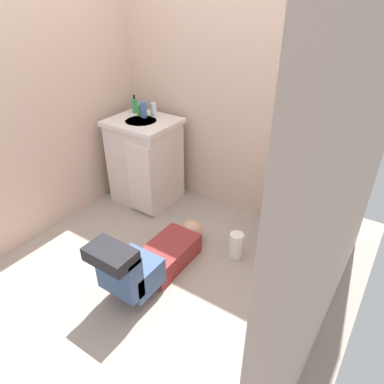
% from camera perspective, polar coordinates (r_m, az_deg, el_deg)
% --- Properties ---
extents(ground_plane, '(2.73, 3.03, 0.04)m').
position_cam_1_polar(ground_plane, '(2.80, -4.70, -11.79)').
color(ground_plane, '#A19287').
extents(wall_back, '(2.39, 0.08, 2.40)m').
position_cam_1_polar(wall_back, '(3.02, 7.23, 17.85)').
color(wall_back, beige).
rests_on(wall_back, ground_plane).
extents(wall_left, '(0.08, 2.03, 2.40)m').
position_cam_1_polar(wall_left, '(3.01, -24.08, 15.47)').
color(wall_left, beige).
rests_on(wall_left, ground_plane).
extents(wall_right, '(0.08, 2.03, 2.40)m').
position_cam_1_polar(wall_right, '(1.72, 25.35, 4.62)').
color(wall_right, beige).
rests_on(wall_right, ground_plane).
extents(toilet, '(0.36, 0.46, 0.75)m').
position_cam_1_polar(toilet, '(2.81, 16.03, -2.95)').
color(toilet, silver).
rests_on(toilet, ground_plane).
extents(vanity_cabinet, '(0.60, 0.53, 0.82)m').
position_cam_1_polar(vanity_cabinet, '(3.37, -7.62, 5.08)').
color(vanity_cabinet, silver).
rests_on(vanity_cabinet, ground_plane).
extents(faucet, '(0.02, 0.02, 0.10)m').
position_cam_1_polar(faucet, '(3.30, -6.54, 13.09)').
color(faucet, silver).
rests_on(faucet, vanity_cabinet).
extents(person_plumber, '(0.39, 1.06, 0.52)m').
position_cam_1_polar(person_plumber, '(2.57, -6.63, -10.70)').
color(person_plumber, maroon).
rests_on(person_plumber, ground_plane).
extents(tissue_box, '(0.22, 0.11, 0.10)m').
position_cam_1_polar(tissue_box, '(2.69, 17.11, 5.93)').
color(tissue_box, silver).
rests_on(tissue_box, toilet).
extents(toiletry_bag, '(0.12, 0.09, 0.11)m').
position_cam_1_polar(toiletry_bag, '(2.65, 20.17, 5.16)').
color(toiletry_bag, '#B22D3F').
rests_on(toiletry_bag, toilet).
extents(soap_dispenser, '(0.06, 0.06, 0.17)m').
position_cam_1_polar(soap_dispenser, '(3.41, -9.32, 13.76)').
color(soap_dispenser, '#379357').
rests_on(soap_dispenser, vanity_cabinet).
extents(bottle_green, '(0.05, 0.05, 0.10)m').
position_cam_1_polar(bottle_green, '(3.32, -8.54, 13.07)').
color(bottle_green, '#4A9A4A').
rests_on(bottle_green, vanity_cabinet).
extents(bottle_blue, '(0.06, 0.06, 0.14)m').
position_cam_1_polar(bottle_blue, '(3.26, -7.90, 13.18)').
color(bottle_blue, '#436BB2').
rests_on(bottle_blue, vanity_cabinet).
extents(bottle_clear, '(0.05, 0.05, 0.13)m').
position_cam_1_polar(bottle_clear, '(3.27, -6.26, 13.17)').
color(bottle_clear, silver).
rests_on(bottle_clear, vanity_cabinet).
extents(paper_towel_roll, '(0.11, 0.11, 0.21)m').
position_cam_1_polar(paper_towel_roll, '(2.80, 7.20, -8.60)').
color(paper_towel_roll, white).
rests_on(paper_towel_roll, ground_plane).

